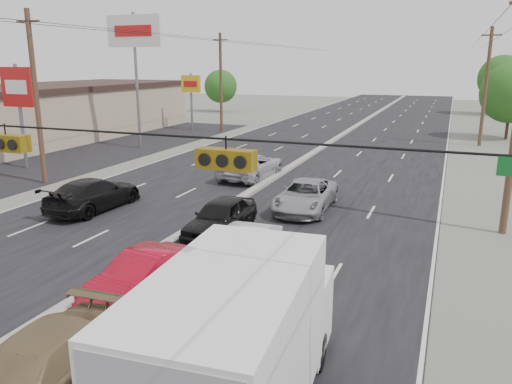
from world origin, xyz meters
TOP-DOWN VIEW (x-y plane):
  - road_surface at (0.00, 30.00)m, footprint 20.00×160.00m
  - center_median at (0.00, 30.00)m, footprint 0.50×160.00m
  - strip_mall at (-26.00, 25.00)m, footprint 12.00×42.00m
  - parking_lot at (-17.00, 25.00)m, footprint 10.00×42.00m
  - utility_pole_left_b at (-12.50, 15.00)m, footprint 1.60×0.30m
  - utility_pole_left_c at (-12.50, 40.00)m, footprint 1.60×0.30m
  - utility_pole_right_c at (12.50, 40.00)m, footprint 1.60×0.30m
  - traffic_signals at (1.40, 0.00)m, footprint 25.00×0.30m
  - pole_sign_mid at (-17.00, 18.00)m, footprint 2.60×0.25m
  - pole_sign_billboard at (-14.50, 28.00)m, footprint 5.00×0.25m
  - pole_sign_far at (-16.00, 40.00)m, footprint 2.20×0.25m
  - tree_left_far at (-22.00, 60.00)m, footprint 4.80×4.80m
  - tree_right_mid at (15.00, 45.00)m, footprint 5.60×5.60m
  - tree_right_far at (16.00, 70.00)m, footprint 6.40×6.40m
  - box_truck at (6.71, 0.07)m, footprint 2.95×7.20m
  - tan_sedan at (2.45, -0.95)m, footprint 2.41×5.36m
  - red_sedan at (1.62, 4.32)m, footprint 2.03×4.44m
  - queue_car_a at (1.40, 10.37)m, footprint 1.87×4.57m
  - queue_car_b at (3.68, 7.41)m, footprint 1.56×4.33m
  - queue_car_c at (3.70, 15.22)m, footprint 2.56×5.29m
  - oncoming_near at (-6.03, 11.51)m, footprint 2.41×5.51m
  - oncoming_far at (-1.40, 20.84)m, footprint 2.90×5.75m

SIDE VIEW (x-z plane):
  - road_surface at x=0.00m, z-range -0.01..0.01m
  - parking_lot at x=-17.00m, z-range -0.01..0.01m
  - center_median at x=0.00m, z-range 0.00..0.20m
  - red_sedan at x=1.62m, z-range 0.00..1.41m
  - queue_car_b at x=3.68m, z-range 0.00..1.42m
  - queue_car_c at x=3.70m, z-range 0.00..1.45m
  - tan_sedan at x=2.45m, z-range 0.00..1.53m
  - queue_car_a at x=1.40m, z-range 0.00..1.55m
  - oncoming_far at x=-1.40m, z-range 0.00..1.56m
  - oncoming_near at x=-6.03m, z-range 0.00..1.58m
  - box_truck at x=6.71m, z-range 0.05..3.62m
  - strip_mall at x=-26.00m, z-range 0.00..4.60m
  - tree_left_far at x=-22.00m, z-range 0.66..6.78m
  - tree_right_mid at x=15.00m, z-range 0.77..7.91m
  - pole_sign_far at x=-16.00m, z-range 1.41..7.41m
  - tree_right_far at x=16.00m, z-range 0.88..9.04m
  - utility_pole_left_b at x=-12.50m, z-range 0.11..10.11m
  - utility_pole_left_c at x=-12.50m, z-range 0.11..10.11m
  - utility_pole_right_c at x=12.50m, z-range 0.11..10.11m
  - pole_sign_mid at x=-17.00m, z-range 1.61..8.61m
  - traffic_signals at x=1.40m, z-range 5.22..5.77m
  - pole_sign_billboard at x=-14.50m, z-range 3.37..14.37m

